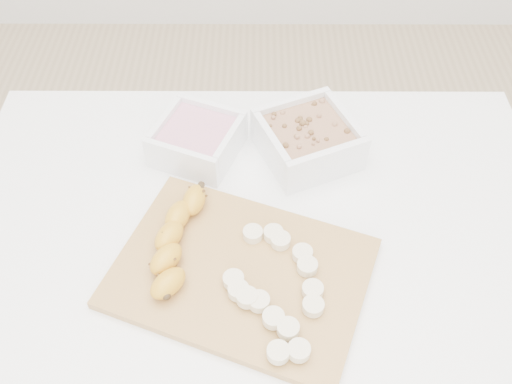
{
  "coord_description": "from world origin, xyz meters",
  "views": [
    {
      "loc": [
        0.0,
        -0.55,
        1.49
      ],
      "look_at": [
        0.0,
        0.03,
        0.81
      ],
      "focal_mm": 40.0,
      "sensor_mm": 36.0,
      "label": 1
    }
  ],
  "objects_px": {
    "bowl_yogurt": "(197,139)",
    "banana": "(176,241)",
    "table": "(256,263)",
    "cutting_board": "(241,273)",
    "bowl_granola": "(308,139)"
  },
  "relations": [
    {
      "from": "bowl_yogurt",
      "to": "banana",
      "type": "bearing_deg",
      "value": -94.08
    },
    {
      "from": "table",
      "to": "cutting_board",
      "type": "xyz_separation_m",
      "value": [
        -0.02,
        -0.09,
        0.1
      ]
    },
    {
      "from": "bowl_granola",
      "to": "banana",
      "type": "xyz_separation_m",
      "value": [
        -0.21,
        -0.22,
        -0.0
      ]
    },
    {
      "from": "bowl_yogurt",
      "to": "bowl_granola",
      "type": "height_order",
      "value": "bowl_granola"
    },
    {
      "from": "table",
      "to": "bowl_granola",
      "type": "xyz_separation_m",
      "value": [
        0.09,
        0.17,
        0.13
      ]
    },
    {
      "from": "table",
      "to": "bowl_yogurt",
      "type": "bearing_deg",
      "value": 120.52
    },
    {
      "from": "table",
      "to": "bowl_yogurt",
      "type": "height_order",
      "value": "bowl_yogurt"
    },
    {
      "from": "cutting_board",
      "to": "bowl_granola",
      "type": "bearing_deg",
      "value": 66.34
    },
    {
      "from": "table",
      "to": "bowl_yogurt",
      "type": "xyz_separation_m",
      "value": [
        -0.11,
        0.18,
        0.13
      ]
    },
    {
      "from": "table",
      "to": "banana",
      "type": "xyz_separation_m",
      "value": [
        -0.12,
        -0.05,
        0.13
      ]
    },
    {
      "from": "cutting_board",
      "to": "banana",
      "type": "xyz_separation_m",
      "value": [
        -0.1,
        0.04,
        0.03
      ]
    },
    {
      "from": "table",
      "to": "bowl_yogurt",
      "type": "relative_size",
      "value": 5.58
    },
    {
      "from": "bowl_granola",
      "to": "table",
      "type": "bearing_deg",
      "value": -117.64
    },
    {
      "from": "bowl_yogurt",
      "to": "cutting_board",
      "type": "relative_size",
      "value": 0.48
    },
    {
      "from": "bowl_granola",
      "to": "banana",
      "type": "distance_m",
      "value": 0.31
    }
  ]
}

